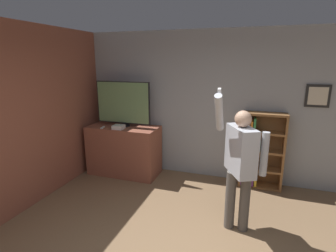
% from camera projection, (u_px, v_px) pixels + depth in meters
% --- Properties ---
extents(wall_back, '(7.08, 0.09, 2.70)m').
position_uv_depth(wall_back, '(221.00, 107.00, 4.73)').
color(wall_back, '#9EA3A8').
rests_on(wall_back, ground_plane).
extents(wall_side_brick, '(0.06, 4.41, 2.70)m').
position_uv_depth(wall_side_brick, '(47.00, 113.00, 4.20)').
color(wall_side_brick, '#93513D').
rests_on(wall_side_brick, ground_plane).
extents(tv_ledge, '(1.34, 0.62, 0.94)m').
position_uv_depth(tv_ledge, '(124.00, 150.00, 5.09)').
color(tv_ledge, '#93513D').
rests_on(tv_ledge, ground_plane).
extents(television, '(1.07, 0.22, 0.85)m').
position_uv_depth(television, '(123.00, 103.00, 4.90)').
color(television, black).
rests_on(television, tv_ledge).
extents(game_console, '(0.19, 0.18, 0.07)m').
position_uv_depth(game_console, '(119.00, 127.00, 4.79)').
color(game_console, white).
rests_on(game_console, tv_ledge).
extents(remote_loose, '(0.06, 0.14, 0.02)m').
position_uv_depth(remote_loose, '(103.00, 127.00, 4.86)').
color(remote_loose, white).
rests_on(remote_loose, tv_ledge).
extents(bookshelf, '(0.71, 0.28, 1.32)m').
position_uv_depth(bookshelf, '(258.00, 152.00, 4.52)').
color(bookshelf, brown).
rests_on(bookshelf, ground_plane).
extents(person, '(0.64, 0.57, 1.87)m').
position_uv_depth(person, '(240.00, 160.00, 3.25)').
color(person, '#56514C').
rests_on(person, ground_plane).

